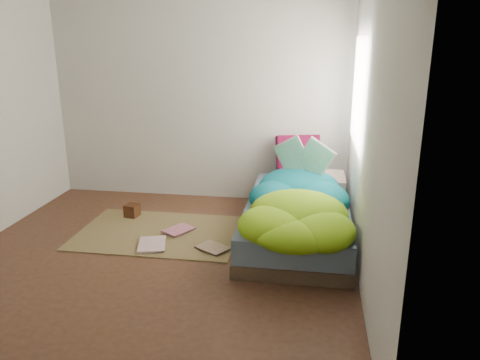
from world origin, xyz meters
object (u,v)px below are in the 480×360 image
object	(u,v)px
pillow_magenta	(298,157)
open_book	(304,147)
floor_book_a	(138,245)
bed	(297,219)
wooden_box	(132,210)
floor_book_b	(172,227)

from	to	relation	value
pillow_magenta	open_book	world-z (taller)	open_book
floor_book_a	bed	bearing A→B (deg)	4.74
wooden_box	floor_book_a	distance (m)	0.81
bed	floor_book_b	world-z (taller)	bed
pillow_magenta	floor_book_a	world-z (taller)	pillow_magenta
pillow_magenta	open_book	bearing A→B (deg)	-97.84
open_book	wooden_box	xyz separation A→B (m)	(-1.83, -0.07, -0.76)
open_book	pillow_magenta	bearing A→B (deg)	114.64
floor_book_b	bed	bearing A→B (deg)	35.68
floor_book_a	wooden_box	bearing A→B (deg)	99.89
open_book	wooden_box	bearing A→B (deg)	-159.77
bed	floor_book_a	world-z (taller)	bed
open_book	wooden_box	size ratio (longest dim) A/B	3.78
open_book	floor_book_a	world-z (taller)	open_book
floor_book_a	floor_book_b	world-z (taller)	floor_book_b
wooden_box	floor_book_b	world-z (taller)	wooden_box
bed	floor_book_a	size ratio (longest dim) A/B	5.85
bed	floor_book_b	xyz separation A→B (m)	(-1.27, -0.07, -0.14)
open_book	wooden_box	distance (m)	1.98
pillow_magenta	floor_book_a	xyz separation A→B (m)	(-1.41, -1.41, -0.56)
bed	floor_book_b	size ratio (longest dim) A/B	6.93
bed	wooden_box	world-z (taller)	bed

